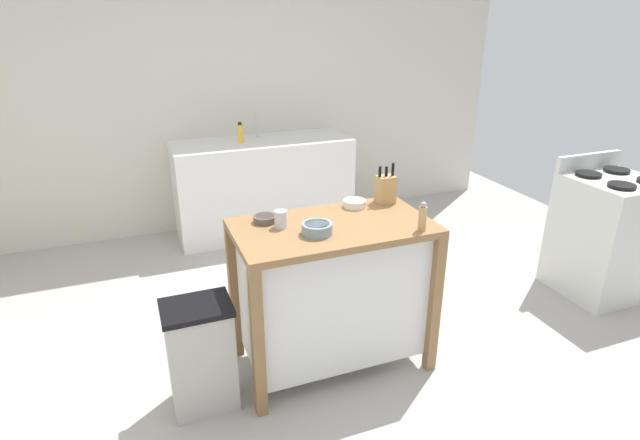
# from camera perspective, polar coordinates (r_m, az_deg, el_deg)

# --- Properties ---
(ground_plane) EXTENTS (6.67, 6.67, 0.00)m
(ground_plane) POSITION_cam_1_polar(r_m,az_deg,el_deg) (3.23, 1.32, -16.50)
(ground_plane) COLOR #ADA8A0
(ground_plane) RESTS_ON ground
(wall_back) EXTENTS (5.67, 0.10, 2.60)m
(wall_back) POSITION_cam_1_polar(r_m,az_deg,el_deg) (5.06, -10.10, 13.77)
(wall_back) COLOR beige
(wall_back) RESTS_ON ground
(kitchen_island) EXTENTS (1.11, 0.62, 0.92)m
(kitchen_island) POSITION_cam_1_polar(r_m,az_deg,el_deg) (3.03, 1.38, -7.60)
(kitchen_island) COLOR olive
(kitchen_island) RESTS_ON ground
(knife_block) EXTENTS (0.11, 0.09, 0.25)m
(knife_block) POSITION_cam_1_polar(r_m,az_deg,el_deg) (3.17, 7.31, 3.48)
(knife_block) COLOR tan
(knife_block) RESTS_ON kitchen_island
(bowl_stoneware_deep) EXTENTS (0.17, 0.17, 0.06)m
(bowl_stoneware_deep) POSITION_cam_1_polar(r_m,az_deg,el_deg) (2.72, -0.33, -0.93)
(bowl_stoneware_deep) COLOR gray
(bowl_stoneware_deep) RESTS_ON kitchen_island
(bowl_ceramic_wide) EXTENTS (0.14, 0.14, 0.04)m
(bowl_ceramic_wide) POSITION_cam_1_polar(r_m,az_deg,el_deg) (3.10, 3.88, 1.89)
(bowl_ceramic_wide) COLOR silver
(bowl_ceramic_wide) RESTS_ON kitchen_island
(bowl_ceramic_small) EXTENTS (0.13, 0.13, 0.04)m
(bowl_ceramic_small) POSITION_cam_1_polar(r_m,az_deg,el_deg) (2.89, -6.15, 0.17)
(bowl_ceramic_small) COLOR #564C47
(bowl_ceramic_small) RESTS_ON kitchen_island
(drinking_cup) EXTENTS (0.07, 0.07, 0.10)m
(drinking_cup) POSITION_cam_1_polar(r_m,az_deg,el_deg) (2.80, -4.40, 0.11)
(drinking_cup) COLOR silver
(drinking_cup) RESTS_ON kitchen_island
(pepper_grinder) EXTENTS (0.04, 0.04, 0.16)m
(pepper_grinder) POSITION_cam_1_polar(r_m,az_deg,el_deg) (2.80, 11.35, 0.32)
(pepper_grinder) COLOR tan
(pepper_grinder) RESTS_ON kitchen_island
(trash_bin) EXTENTS (0.36, 0.28, 0.63)m
(trash_bin) POSITION_cam_1_polar(r_m,az_deg,el_deg) (2.90, -13.12, -14.50)
(trash_bin) COLOR #B7B2A8
(trash_bin) RESTS_ON ground
(sink_counter) EXTENTS (1.66, 0.60, 0.90)m
(sink_counter) POSITION_cam_1_polar(r_m,az_deg,el_deg) (4.96, -6.29, 3.75)
(sink_counter) COLOR silver
(sink_counter) RESTS_ON ground
(sink_faucet) EXTENTS (0.02, 0.02, 0.22)m
(sink_faucet) POSITION_cam_1_polar(r_m,az_deg,el_deg) (4.95, -7.00, 10.38)
(sink_faucet) COLOR #B7BCC1
(sink_faucet) RESTS_ON sink_counter
(bottle_spray_cleaner) EXTENTS (0.05, 0.05, 0.19)m
(bottle_spray_cleaner) POSITION_cam_1_polar(r_m,az_deg,el_deg) (4.77, -8.88, 9.53)
(bottle_spray_cleaner) COLOR yellow
(bottle_spray_cleaner) RESTS_ON sink_counter
(stove) EXTENTS (0.60, 0.60, 1.02)m
(stove) POSITION_cam_1_polar(r_m,az_deg,el_deg) (4.39, 29.20, -1.52)
(stove) COLOR silver
(stove) RESTS_ON ground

